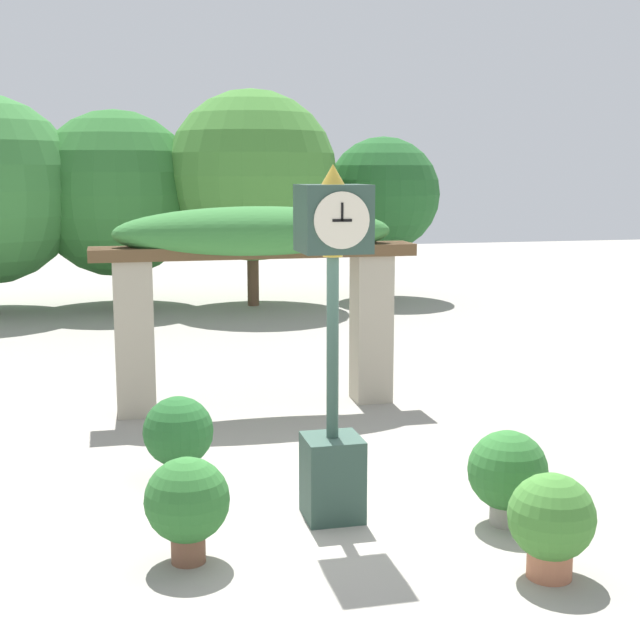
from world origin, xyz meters
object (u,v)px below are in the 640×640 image
object	(u,v)px
potted_plant_near_right	(178,434)
potted_plant_far_right	(551,521)
potted_plant_near_left	(187,503)
potted_plant_far_left	(507,472)
pedestal_clock	(333,345)

from	to	relation	value
potted_plant_near_right	potted_plant_far_right	size ratio (longest dim) A/B	1.08
potted_plant_near_left	potted_plant_far_left	bearing A→B (deg)	2.55
potted_plant_near_left	potted_plant_far_right	bearing A→B (deg)	-18.92
pedestal_clock	potted_plant_near_right	size ratio (longest dim) A/B	3.53
pedestal_clock	potted_plant_near_right	world-z (taller)	pedestal_clock
potted_plant_far_left	potted_plant_far_right	size ratio (longest dim) A/B	1.03
pedestal_clock	potted_plant_far_right	xyz separation A→B (m)	(1.40, -1.64, -1.19)
pedestal_clock	potted_plant_far_left	distance (m)	2.00
potted_plant_near_left	potted_plant_near_right	bearing A→B (deg)	87.61
pedestal_clock	potted_plant_near_left	size ratio (longest dim) A/B	3.66
potted_plant_near_right	potted_plant_far_left	size ratio (longest dim) A/B	1.05
potted_plant_near_right	pedestal_clock	bearing A→B (deg)	-43.47
pedestal_clock	potted_plant_far_left	size ratio (longest dim) A/B	3.71
potted_plant_far_left	pedestal_clock	bearing A→B (deg)	160.76
potted_plant_near_left	potted_plant_near_right	distance (m)	1.94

